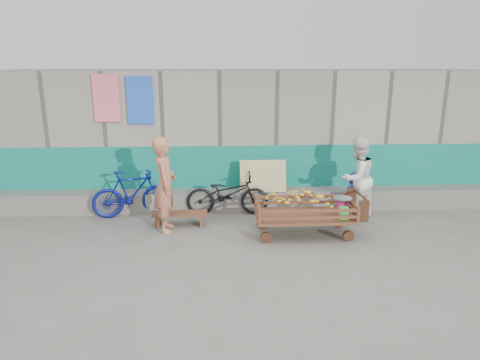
{
  "coord_description": "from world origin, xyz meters",
  "views": [
    {
      "loc": [
        -0.64,
        -6.68,
        3.18
      ],
      "look_at": [
        -0.25,
        1.2,
        1.0
      ],
      "focal_mm": 32.0,
      "sensor_mm": 36.0,
      "label": 1
    }
  ],
  "objects_px": {
    "bicycle_dark": "(228,194)",
    "woman": "(357,178)",
    "child": "(355,194)",
    "vendor_man": "(165,185)",
    "bench": "(180,216)",
    "banana_cart": "(303,206)",
    "bicycle_blue": "(133,193)"
  },
  "relations": [
    {
      "from": "vendor_man",
      "to": "bicycle_dark",
      "type": "distance_m",
      "value": 1.55
    },
    {
      "from": "bench",
      "to": "vendor_man",
      "type": "xyz_separation_m",
      "value": [
        -0.23,
        -0.23,
        0.72
      ]
    },
    {
      "from": "banana_cart",
      "to": "woman",
      "type": "relative_size",
      "value": 1.17
    },
    {
      "from": "child",
      "to": "bicycle_dark",
      "type": "height_order",
      "value": "child"
    },
    {
      "from": "bench",
      "to": "vendor_man",
      "type": "relative_size",
      "value": 0.59
    },
    {
      "from": "banana_cart",
      "to": "bicycle_dark",
      "type": "distance_m",
      "value": 1.85
    },
    {
      "from": "bicycle_blue",
      "to": "vendor_man",
      "type": "bearing_deg",
      "value": -149.8
    },
    {
      "from": "banana_cart",
      "to": "vendor_man",
      "type": "bearing_deg",
      "value": 171.77
    },
    {
      "from": "vendor_man",
      "to": "child",
      "type": "height_order",
      "value": "vendor_man"
    },
    {
      "from": "vendor_man",
      "to": "bicycle_blue",
      "type": "distance_m",
      "value": 1.24
    },
    {
      "from": "woman",
      "to": "banana_cart",
      "type": "bearing_deg",
      "value": 4.6
    },
    {
      "from": "woman",
      "to": "bicycle_blue",
      "type": "relative_size",
      "value": 1.02
    },
    {
      "from": "vendor_man",
      "to": "woman",
      "type": "height_order",
      "value": "vendor_man"
    },
    {
      "from": "banana_cart",
      "to": "bicycle_blue",
      "type": "distance_m",
      "value": 3.61
    },
    {
      "from": "bicycle_dark",
      "to": "woman",
      "type": "bearing_deg",
      "value": -95.0
    },
    {
      "from": "bench",
      "to": "bicycle_blue",
      "type": "height_order",
      "value": "bicycle_blue"
    },
    {
      "from": "bench",
      "to": "bicycle_dark",
      "type": "height_order",
      "value": "bicycle_dark"
    },
    {
      "from": "woman",
      "to": "bicycle_dark",
      "type": "bearing_deg",
      "value": -37.15
    },
    {
      "from": "woman",
      "to": "vendor_man",
      "type": "bearing_deg",
      "value": -22.89
    },
    {
      "from": "vendor_man",
      "to": "bench",
      "type": "bearing_deg",
      "value": -48.7
    },
    {
      "from": "banana_cart",
      "to": "vendor_man",
      "type": "distance_m",
      "value": 2.65
    },
    {
      "from": "bench",
      "to": "child",
      "type": "height_order",
      "value": "child"
    },
    {
      "from": "woman",
      "to": "bicycle_dark",
      "type": "relative_size",
      "value": 0.98
    },
    {
      "from": "bench",
      "to": "bicycle_blue",
      "type": "distance_m",
      "value": 1.24
    },
    {
      "from": "bench",
      "to": "bicycle_blue",
      "type": "xyz_separation_m",
      "value": [
        -1.04,
        0.61,
        0.3
      ]
    },
    {
      "from": "vendor_man",
      "to": "woman",
      "type": "relative_size",
      "value": 1.08
    },
    {
      "from": "vendor_man",
      "to": "woman",
      "type": "xyz_separation_m",
      "value": [
        3.89,
        0.55,
        -0.07
      ]
    },
    {
      "from": "bicycle_dark",
      "to": "bicycle_blue",
      "type": "bearing_deg",
      "value": 91.18
    },
    {
      "from": "banana_cart",
      "to": "vendor_man",
      "type": "relative_size",
      "value": 1.09
    },
    {
      "from": "child",
      "to": "bicycle_blue",
      "type": "xyz_separation_m",
      "value": [
        -4.7,
        0.24,
        0.01
      ]
    },
    {
      "from": "vendor_man",
      "to": "bicycle_blue",
      "type": "bearing_deg",
      "value": 39.91
    },
    {
      "from": "woman",
      "to": "bicycle_blue",
      "type": "bearing_deg",
      "value": -34.51
    }
  ]
}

